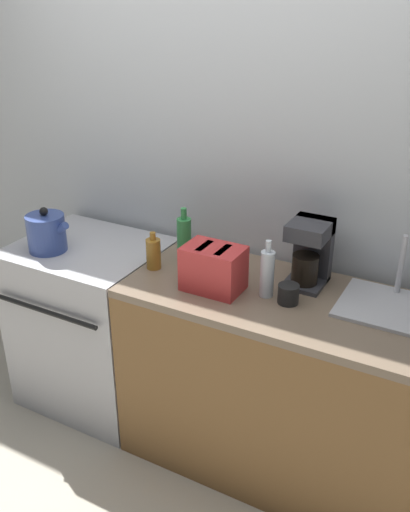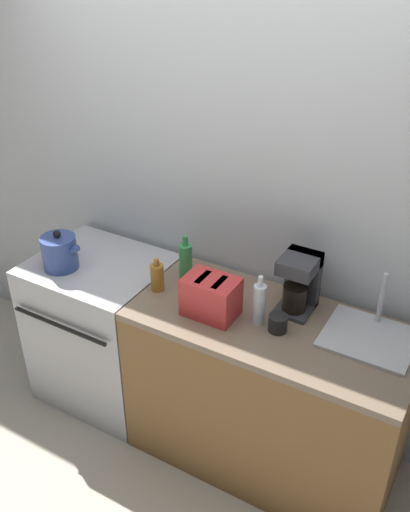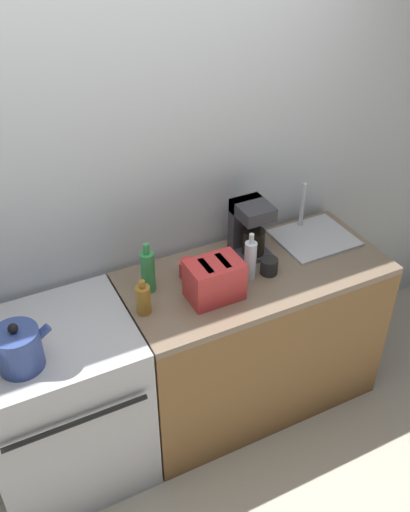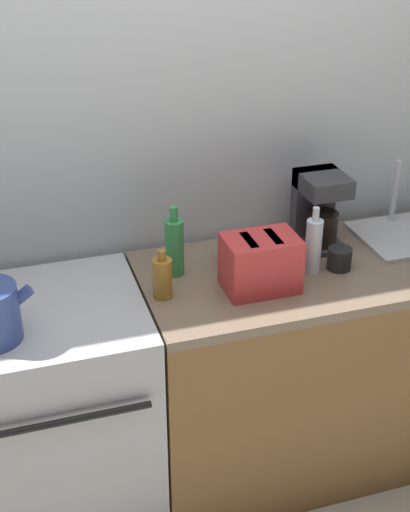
{
  "view_description": "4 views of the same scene",
  "coord_description": "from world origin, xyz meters",
  "px_view_note": "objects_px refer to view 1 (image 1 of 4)",
  "views": [
    {
      "loc": [
        1.23,
        -1.72,
        2.14
      ],
      "look_at": [
        0.11,
        0.33,
        1.03
      ],
      "focal_mm": 40.0,
      "sensor_mm": 36.0,
      "label": 1
    },
    {
      "loc": [
        1.3,
        -1.71,
        2.6
      ],
      "look_at": [
        0.1,
        0.35,
        1.16
      ],
      "focal_mm": 40.0,
      "sensor_mm": 36.0,
      "label": 2
    },
    {
      "loc": [
        -0.79,
        -1.64,
        2.68
      ],
      "look_at": [
        0.2,
        0.32,
        1.11
      ],
      "focal_mm": 40.0,
      "sensor_mm": 36.0,
      "label": 3
    },
    {
      "loc": [
        -0.63,
        -1.78,
        2.24
      ],
      "look_at": [
        0.04,
        0.34,
        1.03
      ],
      "focal_mm": 50.0,
      "sensor_mm": 36.0,
      "label": 4
    }
  ],
  "objects_px": {
    "cup_red": "(226,260)",
    "toaster": "(213,268)",
    "bottle_green": "(184,239)",
    "stove": "(94,322)",
    "kettle": "(47,233)",
    "coffee_maker": "(310,250)",
    "bottle_amber": "(153,253)",
    "cup_black": "(288,294)",
    "bottle_clear": "(267,273)"
  },
  "relations": [
    {
      "from": "bottle_clear",
      "to": "bottle_green",
      "type": "relative_size",
      "value": 0.96
    },
    {
      "from": "cup_black",
      "to": "cup_red",
      "type": "distance_m",
      "value": 0.41
    },
    {
      "from": "bottle_amber",
      "to": "cup_red",
      "type": "relative_size",
      "value": 1.96
    },
    {
      "from": "kettle",
      "to": "cup_black",
      "type": "bearing_deg",
      "value": 3.84
    },
    {
      "from": "stove",
      "to": "kettle",
      "type": "relative_size",
      "value": 3.86
    },
    {
      "from": "kettle",
      "to": "cup_red",
      "type": "relative_size",
      "value": 2.59
    },
    {
      "from": "kettle",
      "to": "cup_black",
      "type": "xyz_separation_m",
      "value": [
        1.25,
        0.08,
        -0.05
      ]
    },
    {
      "from": "stove",
      "to": "coffee_maker",
      "type": "height_order",
      "value": "coffee_maker"
    },
    {
      "from": "bottle_amber",
      "to": "cup_red",
      "type": "height_order",
      "value": "bottle_amber"
    },
    {
      "from": "toaster",
      "to": "cup_red",
      "type": "relative_size",
      "value": 2.77
    },
    {
      "from": "cup_red",
      "to": "coffee_maker",
      "type": "bearing_deg",
      "value": 8.64
    },
    {
      "from": "bottle_clear",
      "to": "kettle",
      "type": "bearing_deg",
      "value": -175.19
    },
    {
      "from": "toaster",
      "to": "cup_black",
      "type": "xyz_separation_m",
      "value": [
        0.33,
        0.04,
        -0.06
      ]
    },
    {
      "from": "coffee_maker",
      "to": "cup_black",
      "type": "xyz_separation_m",
      "value": [
        -0.01,
        -0.22,
        -0.12
      ]
    },
    {
      "from": "bottle_clear",
      "to": "cup_black",
      "type": "bearing_deg",
      "value": -6.7
    },
    {
      "from": "toaster",
      "to": "bottle_green",
      "type": "xyz_separation_m",
      "value": [
        -0.26,
        0.19,
        0.01
      ]
    },
    {
      "from": "stove",
      "to": "kettle",
      "type": "bearing_deg",
      "value": -137.82
    },
    {
      "from": "bottle_amber",
      "to": "coffee_maker",
      "type": "bearing_deg",
      "value": 17.35
    },
    {
      "from": "bottle_amber",
      "to": "bottle_green",
      "type": "distance_m",
      "value": 0.17
    },
    {
      "from": "bottle_clear",
      "to": "cup_red",
      "type": "bearing_deg",
      "value": 151.34
    },
    {
      "from": "cup_black",
      "to": "cup_red",
      "type": "bearing_deg",
      "value": 156.94
    },
    {
      "from": "coffee_maker",
      "to": "cup_red",
      "type": "relative_size",
      "value": 3.22
    },
    {
      "from": "stove",
      "to": "cup_red",
      "type": "xyz_separation_m",
      "value": [
        0.74,
        0.12,
        0.5
      ]
    },
    {
      "from": "cup_red",
      "to": "toaster",
      "type": "bearing_deg",
      "value": -78.71
    },
    {
      "from": "bottle_clear",
      "to": "bottle_green",
      "type": "distance_m",
      "value": 0.51
    },
    {
      "from": "stove",
      "to": "toaster",
      "type": "xyz_separation_m",
      "value": [
        0.78,
        -0.09,
        0.55
      ]
    },
    {
      "from": "kettle",
      "to": "bottle_green",
      "type": "distance_m",
      "value": 0.7
    },
    {
      "from": "bottle_amber",
      "to": "toaster",
      "type": "bearing_deg",
      "value": -7.69
    },
    {
      "from": "kettle",
      "to": "toaster",
      "type": "distance_m",
      "value": 0.92
    },
    {
      "from": "coffee_maker",
      "to": "toaster",
      "type": "bearing_deg",
      "value": -142.75
    },
    {
      "from": "toaster",
      "to": "cup_black",
      "type": "distance_m",
      "value": 0.34
    },
    {
      "from": "coffee_maker",
      "to": "bottle_amber",
      "type": "relative_size",
      "value": 1.64
    },
    {
      "from": "stove",
      "to": "bottle_amber",
      "type": "bearing_deg",
      "value": -5.13
    },
    {
      "from": "bottle_clear",
      "to": "bottle_amber",
      "type": "height_order",
      "value": "bottle_clear"
    },
    {
      "from": "bottle_amber",
      "to": "bottle_clear",
      "type": "bearing_deg",
      "value": 0.9
    },
    {
      "from": "bottle_amber",
      "to": "cup_red",
      "type": "bearing_deg",
      "value": 27.27
    },
    {
      "from": "coffee_maker",
      "to": "stove",
      "type": "bearing_deg",
      "value": -171.15
    },
    {
      "from": "coffee_maker",
      "to": "kettle",
      "type": "bearing_deg",
      "value": -166.57
    },
    {
      "from": "bottle_amber",
      "to": "bottle_green",
      "type": "height_order",
      "value": "bottle_green"
    },
    {
      "from": "toaster",
      "to": "bottle_clear",
      "type": "distance_m",
      "value": 0.23
    },
    {
      "from": "bottle_amber",
      "to": "cup_black",
      "type": "relative_size",
      "value": 2.02
    },
    {
      "from": "toaster",
      "to": "cup_red",
      "type": "distance_m",
      "value": 0.21
    },
    {
      "from": "coffee_maker",
      "to": "cup_red",
      "type": "distance_m",
      "value": 0.4
    },
    {
      "from": "toaster",
      "to": "bottle_amber",
      "type": "distance_m",
      "value": 0.35
    },
    {
      "from": "kettle",
      "to": "toaster",
      "type": "bearing_deg",
      "value": 2.57
    },
    {
      "from": "toaster",
      "to": "bottle_green",
      "type": "bearing_deg",
      "value": 143.8
    },
    {
      "from": "bottle_green",
      "to": "cup_black",
      "type": "distance_m",
      "value": 0.61
    },
    {
      "from": "toaster",
      "to": "coffee_maker",
      "type": "distance_m",
      "value": 0.43
    },
    {
      "from": "stove",
      "to": "cup_red",
      "type": "relative_size",
      "value": 10.0
    },
    {
      "from": "kettle",
      "to": "bottle_amber",
      "type": "bearing_deg",
      "value": 8.62
    }
  ]
}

